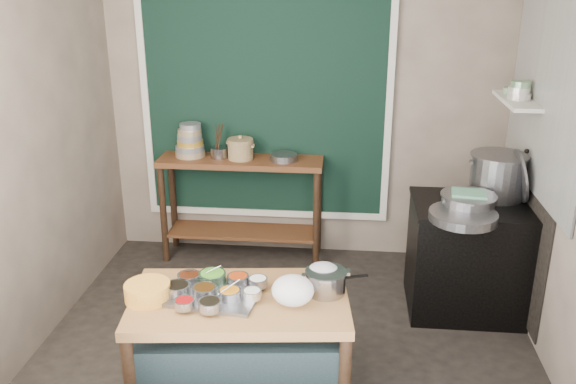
# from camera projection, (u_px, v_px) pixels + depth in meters

# --- Properties ---
(floor) EXTENTS (3.50, 3.00, 0.02)m
(floor) POSITION_uv_depth(u_px,v_px,m) (288.00, 338.00, 4.45)
(floor) COLOR #2D2722
(floor) RESTS_ON ground
(back_wall) EXTENTS (3.50, 0.02, 2.80)m
(back_wall) POSITION_uv_depth(u_px,v_px,m) (305.00, 104.00, 5.37)
(back_wall) COLOR gray
(back_wall) RESTS_ON floor
(left_wall) EXTENTS (0.02, 3.00, 2.80)m
(left_wall) POSITION_uv_depth(u_px,v_px,m) (30.00, 145.00, 4.12)
(left_wall) COLOR gray
(left_wall) RESTS_ON floor
(right_wall) EXTENTS (0.02, 3.00, 2.80)m
(right_wall) POSITION_uv_depth(u_px,v_px,m) (569.00, 161.00, 3.79)
(right_wall) COLOR gray
(right_wall) RESTS_ON floor
(curtain_panel) EXTENTS (2.10, 0.02, 1.90)m
(curtain_panel) POSITION_uv_depth(u_px,v_px,m) (265.00, 110.00, 5.38)
(curtain_panel) COLOR black
(curtain_panel) RESTS_ON back_wall
(curtain_frame) EXTENTS (2.22, 0.03, 2.02)m
(curtain_frame) POSITION_uv_depth(u_px,v_px,m) (265.00, 110.00, 5.37)
(curtain_frame) COLOR beige
(curtain_frame) RESTS_ON back_wall
(tile_panel) EXTENTS (0.02, 1.70, 1.70)m
(tile_panel) POSITION_uv_depth(u_px,v_px,m) (549.00, 74.00, 4.15)
(tile_panel) COLOR #B2B2AA
(tile_panel) RESTS_ON right_wall
(soot_patch) EXTENTS (0.01, 1.30, 1.30)m
(soot_patch) POSITION_uv_depth(u_px,v_px,m) (523.00, 223.00, 4.65)
(soot_patch) COLOR black
(soot_patch) RESTS_ON right_wall
(wall_shelf) EXTENTS (0.22, 0.70, 0.03)m
(wall_shelf) POSITION_uv_depth(u_px,v_px,m) (517.00, 101.00, 4.53)
(wall_shelf) COLOR beige
(wall_shelf) RESTS_ON right_wall
(prep_table) EXTENTS (1.32, 0.85, 0.75)m
(prep_table) POSITION_uv_depth(u_px,v_px,m) (241.00, 352.00, 3.63)
(prep_table) COLOR brown
(prep_table) RESTS_ON floor
(back_counter) EXTENTS (1.45, 0.40, 0.95)m
(back_counter) POSITION_uv_depth(u_px,v_px,m) (242.00, 209.00, 5.52)
(back_counter) COLOR #573418
(back_counter) RESTS_ON floor
(stove_block) EXTENTS (0.90, 0.68, 0.85)m
(stove_block) POSITION_uv_depth(u_px,v_px,m) (470.00, 259.00, 4.68)
(stove_block) COLOR black
(stove_block) RESTS_ON floor
(stove_top) EXTENTS (0.92, 0.69, 0.03)m
(stove_top) POSITION_uv_depth(u_px,v_px,m) (476.00, 206.00, 4.53)
(stove_top) COLOR black
(stove_top) RESTS_ON stove_block
(condiment_tray) EXTENTS (0.54, 0.42, 0.02)m
(condiment_tray) POSITION_uv_depth(u_px,v_px,m) (215.00, 295.00, 3.50)
(condiment_tray) COLOR gray
(condiment_tray) RESTS_ON prep_table
(condiment_bowls) EXTENTS (0.58, 0.45, 0.06)m
(condiment_bowls) POSITION_uv_depth(u_px,v_px,m) (212.00, 288.00, 3.51)
(condiment_bowls) COLOR gray
(condiment_bowls) RESTS_ON condiment_tray
(yellow_basin) EXTENTS (0.30, 0.30, 0.10)m
(yellow_basin) POSITION_uv_depth(u_px,v_px,m) (148.00, 292.00, 3.46)
(yellow_basin) COLOR orange
(yellow_basin) RESTS_ON prep_table
(saucepan) EXTENTS (0.31, 0.31, 0.14)m
(saucepan) POSITION_uv_depth(u_px,v_px,m) (326.00, 282.00, 3.54)
(saucepan) COLOR gray
(saucepan) RESTS_ON prep_table
(plastic_bag_a) EXTENTS (0.29, 0.27, 0.18)m
(plastic_bag_a) POSITION_uv_depth(u_px,v_px,m) (293.00, 290.00, 3.40)
(plastic_bag_a) COLOR white
(plastic_bag_a) RESTS_ON prep_table
(plastic_bag_b) EXTENTS (0.24, 0.21, 0.16)m
(plastic_bag_b) POSITION_uv_depth(u_px,v_px,m) (323.00, 276.00, 3.58)
(plastic_bag_b) COLOR white
(plastic_bag_b) RESTS_ON prep_table
(bowl_stack) EXTENTS (0.26, 0.26, 0.30)m
(bowl_stack) POSITION_uv_depth(u_px,v_px,m) (190.00, 142.00, 5.39)
(bowl_stack) COLOR tan
(bowl_stack) RESTS_ON back_counter
(utensil_cup) EXTENTS (0.18, 0.18, 0.09)m
(utensil_cup) POSITION_uv_depth(u_px,v_px,m) (219.00, 152.00, 5.37)
(utensil_cup) COLOR gray
(utensil_cup) RESTS_ON back_counter
(ceramic_crock) EXTENTS (0.31, 0.31, 0.16)m
(ceramic_crock) POSITION_uv_depth(u_px,v_px,m) (240.00, 150.00, 5.32)
(ceramic_crock) COLOR #937C50
(ceramic_crock) RESTS_ON back_counter
(wide_bowl) EXTENTS (0.30, 0.30, 0.06)m
(wide_bowl) POSITION_uv_depth(u_px,v_px,m) (284.00, 157.00, 5.30)
(wide_bowl) COLOR gray
(wide_bowl) RESTS_ON back_counter
(stock_pot) EXTENTS (0.52, 0.52, 0.34)m
(stock_pot) POSITION_uv_depth(u_px,v_px,m) (497.00, 176.00, 4.61)
(stock_pot) COLOR gray
(stock_pot) RESTS_ON stove_top
(pot_lid) EXTENTS (0.11, 0.41, 0.40)m
(pot_lid) POSITION_uv_depth(u_px,v_px,m) (521.00, 176.00, 4.52)
(pot_lid) COLOR gray
(pot_lid) RESTS_ON stove_top
(steamer) EXTENTS (0.53, 0.53, 0.13)m
(steamer) POSITION_uv_depth(u_px,v_px,m) (468.00, 203.00, 4.36)
(steamer) COLOR gray
(steamer) RESTS_ON stove_top
(green_cloth) EXTENTS (0.26, 0.22, 0.02)m
(green_cloth) POSITION_uv_depth(u_px,v_px,m) (469.00, 193.00, 4.34)
(green_cloth) COLOR #61A581
(green_cloth) RESTS_ON steamer
(shallow_pan) EXTENTS (0.61, 0.61, 0.06)m
(shallow_pan) POSITION_uv_depth(u_px,v_px,m) (463.00, 216.00, 4.22)
(shallow_pan) COLOR gray
(shallow_pan) RESTS_ON stove_top
(shelf_bowl_stack) EXTENTS (0.17, 0.17, 0.13)m
(shelf_bowl_stack) POSITION_uv_depth(u_px,v_px,m) (519.00, 91.00, 4.49)
(shelf_bowl_stack) COLOR silver
(shelf_bowl_stack) RESTS_ON wall_shelf
(shelf_bowl_green) EXTENTS (0.15, 0.15, 0.05)m
(shelf_bowl_green) POSITION_uv_depth(u_px,v_px,m) (512.00, 91.00, 4.70)
(shelf_bowl_green) COLOR gray
(shelf_bowl_green) RESTS_ON wall_shelf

